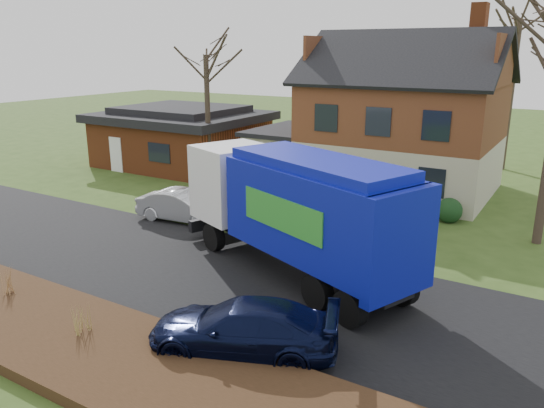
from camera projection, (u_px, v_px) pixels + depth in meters
The scene contains 11 objects.
ground at pixel (207, 272), 17.67m from camera, with size 120.00×120.00×0.00m, color #314B19.
road at pixel (207, 272), 17.67m from camera, with size 80.00×7.00×0.02m, color black.
mulch_verge at pixel (76, 340), 13.27m from camera, with size 80.00×3.50×0.30m, color black.
main_house at pixel (394, 112), 27.23m from camera, with size 12.95×8.95×9.26m.
ranch_house at pixel (182, 136), 33.79m from camera, with size 9.80×8.20×3.70m.
garbage_truck at pixel (296, 206), 16.93m from camera, with size 9.74×5.91×4.06m.
silver_sedan at pixel (183, 206), 22.81m from camera, with size 1.41×4.05×1.33m, color #B8BCC1.
navy_wagon at pixel (243, 328), 12.82m from camera, with size 1.88×4.63×1.34m, color black.
tree_front_west at pixel (205, 35), 27.46m from camera, with size 3.22×3.22×9.56m.
grass_clump_west at pixel (8, 280), 15.38m from camera, with size 0.31×0.26×0.83m.
grass_clump_mid at pixel (82, 315), 13.28m from camera, with size 0.32×0.26×0.89m.
Camera 1 is at (10.29, -12.84, 7.17)m, focal length 35.00 mm.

